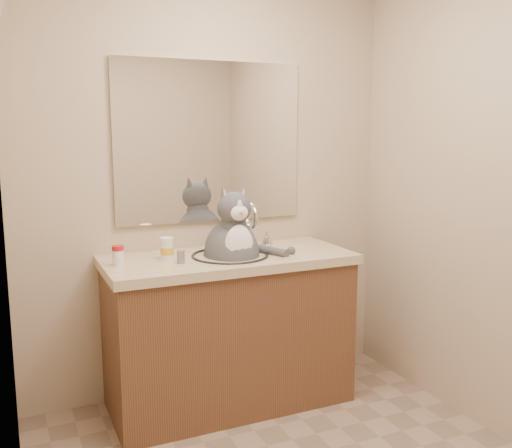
{
  "coord_description": "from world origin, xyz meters",
  "views": [
    {
      "loc": [
        -1.1,
        -1.84,
        1.52
      ],
      "look_at": [
        0.02,
        0.65,
        1.07
      ],
      "focal_mm": 40.0,
      "sensor_mm": 36.0,
      "label": 1
    }
  ],
  "objects_px": {
    "cat": "(233,250)",
    "pill_bottle_orange": "(167,249)",
    "grey_canister": "(181,257)",
    "pill_bottle_redcap": "(118,256)"
  },
  "relations": [
    {
      "from": "cat",
      "to": "grey_canister",
      "type": "xyz_separation_m",
      "value": [
        -0.31,
        -0.05,
        -0.0
      ]
    },
    {
      "from": "pill_bottle_redcap",
      "to": "grey_canister",
      "type": "height_order",
      "value": "pill_bottle_redcap"
    },
    {
      "from": "cat",
      "to": "pill_bottle_orange",
      "type": "height_order",
      "value": "cat"
    },
    {
      "from": "pill_bottle_orange",
      "to": "grey_canister",
      "type": "bearing_deg",
      "value": -67.42
    },
    {
      "from": "cat",
      "to": "pill_bottle_redcap",
      "type": "height_order",
      "value": "cat"
    },
    {
      "from": "pill_bottle_redcap",
      "to": "grey_canister",
      "type": "relative_size",
      "value": 1.6
    },
    {
      "from": "pill_bottle_orange",
      "to": "pill_bottle_redcap",
      "type": "bearing_deg",
      "value": -173.74
    },
    {
      "from": "pill_bottle_redcap",
      "to": "cat",
      "type": "bearing_deg",
      "value": -2.19
    },
    {
      "from": "cat",
      "to": "pill_bottle_redcap",
      "type": "bearing_deg",
      "value": 178.71
    },
    {
      "from": "cat",
      "to": "pill_bottle_orange",
      "type": "xyz_separation_m",
      "value": [
        -0.35,
        0.05,
        0.02
      ]
    }
  ]
}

